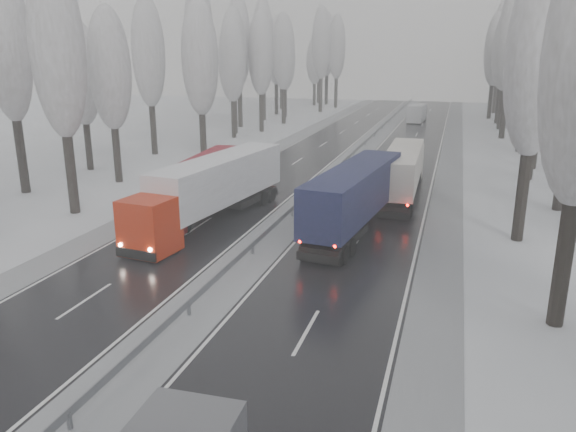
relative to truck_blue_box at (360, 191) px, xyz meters
The scene contains 49 objects.
carriageway_right 4.17m from the truck_blue_box, 83.80° to the left, with size 7.50×200.00×0.03m, color black.
carriageway_left 10.95m from the truck_blue_box, 161.63° to the left, with size 7.50×200.00×0.03m, color black.
median_slush 6.41m from the truck_blue_box, 145.44° to the left, with size 3.00×200.00×0.04m, color gray.
shoulder_right 6.75m from the truck_blue_box, 32.33° to the left, with size 2.40×200.00×0.04m, color gray.
shoulder_left 15.65m from the truck_blue_box, 167.43° to the left, with size 2.40×200.00×0.04m, color gray.
median_guardrail 6.21m from the truck_blue_box, 145.54° to the left, with size 0.12×200.00×0.76m.
tree_18 12.68m from the truck_blue_box, ahead, with size 3.60×3.60×16.58m.
tree_22 23.82m from the truck_blue_box, 57.38° to the left, with size 3.60×3.60×15.86m.
tree_24 29.65m from the truck_blue_box, 61.91° to the left, with size 3.60×3.60×20.49m.
tree_26 38.12m from the truck_blue_box, 69.89° to the left, with size 3.60×3.60×18.78m.
tree_28 47.84m from the truck_blue_box, 75.81° to the left, with size 3.60×3.60×19.62m.
tree_29 53.59m from the truck_blue_box, 69.11° to the left, with size 3.60×3.60×18.11m.
tree_30 57.02m from the truck_blue_box, 78.03° to the left, with size 3.60×3.60×17.86m.
tree_31 62.36m from the truck_blue_box, 73.41° to the left, with size 3.60×3.60×18.58m.
tree_32 64.26m from the truck_blue_box, 79.37° to the left, with size 3.60×3.60×17.33m.
tree_33 68.56m from the truck_blue_box, 77.40° to the left, with size 3.60×3.60×14.33m.
tree_34 71.08m from the truck_blue_box, 81.15° to the left, with size 3.60×3.60×17.63m.
tree_35 76.93m from the truck_blue_box, 74.77° to the left, with size 3.60×3.60×18.25m.
tree_36 81.14m from the truck_blue_box, 81.31° to the left, with size 3.60×3.60×20.23m.
tree_37 86.07m from the truck_blue_box, 77.10° to the left, with size 3.60×3.60×16.37m.
tree_38 91.61m from the truck_blue_box, 81.26° to the left, with size 3.60×3.60×17.97m.
tree_39 95.89m from the truck_blue_box, 79.96° to the left, with size 3.60×3.60×16.19m.
tree_58 21.90m from the truck_blue_box, behind, with size 3.60×3.60×17.21m.
tree_59 29.31m from the truck_blue_box, behind, with size 3.60×3.60×18.41m.
tree_60 24.91m from the truck_blue_box, 161.52° to the left, with size 3.60×3.60×14.84m.
tree_61 31.36m from the truck_blue_box, 157.85° to the left, with size 3.60×3.60×13.95m.
tree_62 26.63m from the truck_blue_box, 137.77° to the left, with size 3.60×3.60×16.04m.
tree_63 35.08m from the truck_blue_box, 141.73° to the left, with size 3.60×3.60×16.88m.
tree_64 35.67m from the truck_blue_box, 131.59° to the left, with size 3.60×3.60×15.42m.
tree_65 40.35m from the truck_blue_box, 129.66° to the left, with size 3.60×3.60×19.48m.
tree_66 43.14m from the truck_blue_box, 122.83° to the left, with size 3.60×3.60×15.23m.
tree_67 47.41m from the truck_blue_box, 121.60° to the left, with size 3.60×3.60×17.09m.
tree_68 48.31m from the truck_blue_box, 116.81° to the left, with size 3.60×3.60×16.65m.
tree_69 54.33m from the truck_blue_box, 119.51° to the left, with size 3.60×3.60×19.35m.
tree_70 57.32m from the truck_blue_box, 111.98° to the left, with size 3.60×3.60×17.09m.
tree_71 63.06m from the truck_blue_box, 114.66° to the left, with size 3.60×3.60×19.61m.
tree_72 66.72m from the truck_blue_box, 111.04° to the left, with size 3.60×3.60×15.11m.
tree_73 71.63m from the truck_blue_box, 112.06° to the left, with size 3.60×3.60×17.22m.
tree_74 76.07m from the truck_blue_box, 105.35° to the left, with size 3.60×3.60×19.68m.
tree_75 82.57m from the truck_blue_box, 110.77° to the left, with size 3.60×3.60×18.60m.
tree_76 84.77m from the truck_blue_box, 102.99° to the left, with size 3.60×3.60×18.55m.
tree_77 89.77m from the truck_blue_box, 105.92° to the left, with size 3.60×3.60×14.32m.
tree_78 92.03m from the truck_blue_box, 104.20° to the left, with size 3.60×3.60×19.55m.
tree_79 96.42m from the truck_blue_box, 105.22° to the left, with size 3.60×3.60×17.07m.
truck_blue_box is the anchor object (origin of this frame).
truck_cream_box 9.81m from the truck_blue_box, 79.08° to the left, with size 2.61×15.16×3.88m.
box_truck_distant 60.79m from the truck_blue_box, 90.73° to the left, with size 2.79×7.82×2.87m.
truck_red_white 9.66m from the truck_blue_box, behind, with size 4.63×16.78×4.27m.
truck_red_red 11.67m from the truck_blue_box, behind, with size 3.34×14.36×3.65m.
Camera 1 is at (10.42, -7.95, 10.93)m, focal length 35.00 mm.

